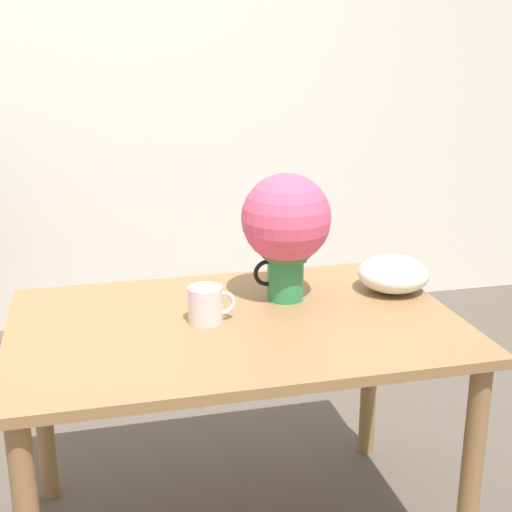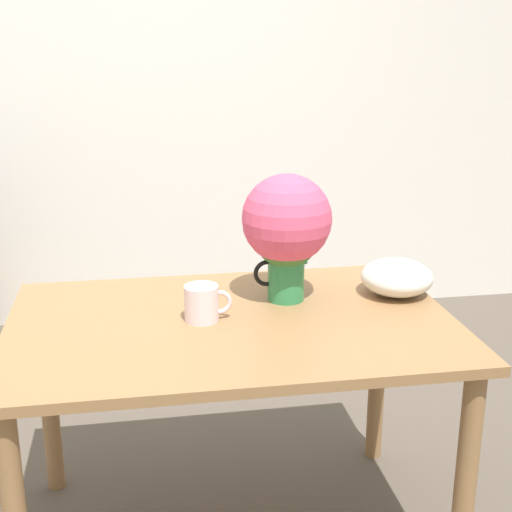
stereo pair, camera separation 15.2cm
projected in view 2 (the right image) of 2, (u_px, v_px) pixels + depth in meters
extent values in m
cube|color=silver|center=(148.00, 85.00, 3.75)|extent=(8.00, 0.05, 2.60)
cube|color=olive|center=(232.00, 324.00, 2.10)|extent=(1.31, 0.85, 0.03)
cylinder|color=olive|center=(465.00, 488.00, 1.96)|extent=(0.06, 0.06, 0.72)
cylinder|color=olive|center=(49.00, 396.00, 2.46)|extent=(0.06, 0.06, 0.72)
cylinder|color=olive|center=(377.00, 370.00, 2.65)|extent=(0.06, 0.06, 0.72)
cylinder|color=#2D844C|center=(286.00, 275.00, 2.23)|extent=(0.11, 0.11, 0.16)
cone|color=#2D844C|center=(302.00, 256.00, 2.22)|extent=(0.04, 0.04, 0.04)
torus|color=black|center=(267.00, 273.00, 2.22)|extent=(0.09, 0.01, 0.09)
sphere|color=#3D7033|center=(287.00, 234.00, 2.19)|extent=(0.21, 0.21, 0.21)
sphere|color=#DB4C70|center=(287.00, 219.00, 2.18)|extent=(0.28, 0.28, 0.28)
cylinder|color=silver|center=(202.00, 303.00, 2.07)|extent=(0.10, 0.10, 0.11)
torus|color=silver|center=(219.00, 302.00, 2.08)|extent=(0.07, 0.01, 0.07)
ellipsoid|color=silver|center=(397.00, 277.00, 2.28)|extent=(0.23, 0.23, 0.11)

